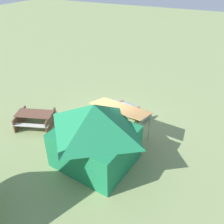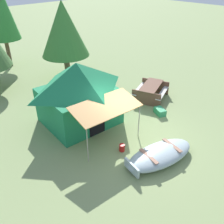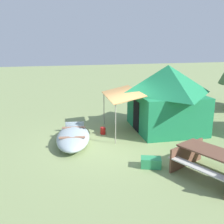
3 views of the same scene
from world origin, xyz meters
name	(u,v)px [view 3 (image 3 of 3)]	position (x,y,z in m)	size (l,w,h in m)	color
ground_plane	(115,142)	(0.00, 0.00, 0.00)	(80.00, 80.00, 0.00)	#82955D
beached_rowboat	(73,137)	(-0.41, -1.52, 0.25)	(3.00, 1.77, 0.47)	#9CADB3
canvas_cabin_tent	(166,97)	(-0.85, 2.60, 1.45)	(3.49, 4.33, 2.80)	#1C7A4A
picnic_table	(212,160)	(3.26, 1.76, 0.49)	(2.27, 2.08, 0.77)	brown
cooler_box	(151,162)	(2.25, 0.40, 0.15)	(0.60, 0.36, 0.30)	#2D9158
fuel_can	(103,131)	(-1.02, -0.19, 0.14)	(0.22, 0.22, 0.29)	red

